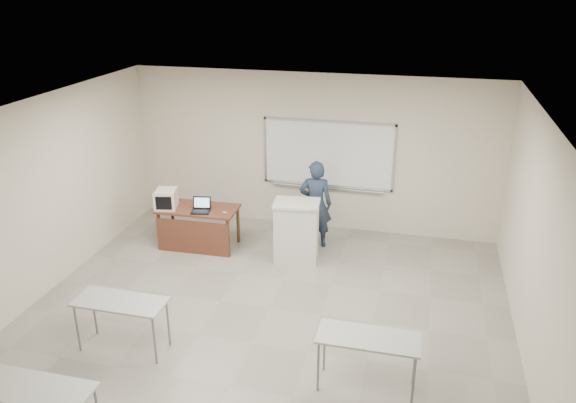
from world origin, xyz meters
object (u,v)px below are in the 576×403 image
(podium, at_px, (296,231))
(laptop, at_px, (202,208))
(crt_monitor, at_px, (166,199))
(keyboard, at_px, (304,205))
(mouse, at_px, (225,212))
(presenter, at_px, (315,204))
(instructor_desk, at_px, (196,221))
(whiteboard, at_px, (328,155))

(podium, bearing_deg, laptop, 174.41)
(crt_monitor, bearing_deg, keyboard, -14.73)
(mouse, relative_size, presenter, 0.05)
(crt_monitor, xyz_separation_m, keyboard, (2.54, -0.10, 0.17))
(instructor_desk, xyz_separation_m, crt_monitor, (-0.55, -0.01, 0.38))
(whiteboard, xyz_separation_m, mouse, (-1.55, -1.49, -0.71))
(podium, bearing_deg, presenter, 66.02)
(instructor_desk, relative_size, keyboard, 2.92)
(whiteboard, relative_size, laptop, 7.79)
(crt_monitor, bearing_deg, mouse, -12.48)
(instructor_desk, xyz_separation_m, keyboard, (1.99, -0.11, 0.55))
(podium, relative_size, mouse, 12.45)
(whiteboard, height_order, keyboard, whiteboard)
(podium, relative_size, presenter, 0.66)
(presenter, bearing_deg, keyboard, 79.10)
(laptop, distance_m, presenter, 2.03)
(crt_monitor, height_order, keyboard, keyboard)
(keyboard, relative_size, presenter, 0.30)
(instructor_desk, height_order, podium, podium)
(mouse, height_order, presenter, presenter)
(instructor_desk, height_order, mouse, mouse)
(crt_monitor, height_order, mouse, crt_monitor)
(keyboard, bearing_deg, mouse, -167.87)
(instructor_desk, bearing_deg, laptop, -7.86)
(mouse, distance_m, keyboard, 1.48)
(keyboard, bearing_deg, laptop, -166.91)
(instructor_desk, distance_m, laptop, 0.29)
(keyboard, bearing_deg, podium, 157.33)
(instructor_desk, bearing_deg, mouse, -2.61)
(laptop, relative_size, presenter, 0.20)
(instructor_desk, xyz_separation_m, presenter, (2.04, 0.65, 0.27))
(laptop, bearing_deg, presenter, 8.41)
(crt_monitor, xyz_separation_m, presenter, (2.59, 0.66, -0.11))
(instructor_desk, bearing_deg, whiteboard, 33.75)
(keyboard, bearing_deg, presenter, 102.17)
(mouse, relative_size, keyboard, 0.18)
(crt_monitor, height_order, laptop, crt_monitor)
(whiteboard, relative_size, instructor_desk, 1.76)
(keyboard, height_order, presenter, presenter)
(whiteboard, bearing_deg, keyboard, -94.02)
(whiteboard, bearing_deg, presenter, -94.19)
(instructor_desk, distance_m, mouse, 0.59)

